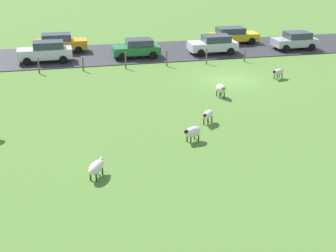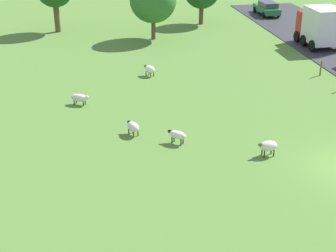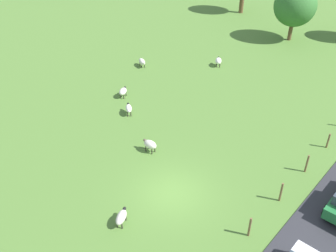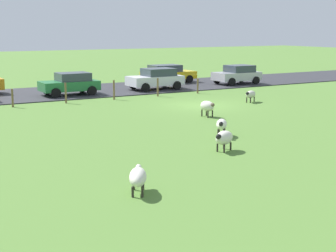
{
  "view_description": "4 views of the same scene",
  "coord_description": "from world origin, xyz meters",
  "px_view_note": "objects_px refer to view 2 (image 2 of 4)",
  "views": [
    {
      "loc": [
        -32.36,
        12.07,
        9.77
      ],
      "look_at": [
        -8.94,
        6.64,
        0.44
      ],
      "focal_mm": 53.17,
      "sensor_mm": 36.0,
      "label": 1
    },
    {
      "loc": [
        -12.7,
        -19.13,
        12.15
      ],
      "look_at": [
        -8.42,
        4.43,
        0.97
      ],
      "focal_mm": 52.31,
      "sensor_mm": 36.0,
      "label": 2
    },
    {
      "loc": [
        10.25,
        -11.9,
        15.4
      ],
      "look_at": [
        -4.14,
        4.31,
        0.57
      ],
      "focal_mm": 40.51,
      "sensor_mm": 36.0,
      "label": 3
    },
    {
      "loc": [
        -25.38,
        16.81,
        4.58
      ],
      "look_at": [
        -7.89,
        6.79,
        0.69
      ],
      "focal_mm": 54.22,
      "sensor_mm": 36.0,
      "label": 4
    }
  ],
  "objects_px": {
    "sheep_2": "(133,127)",
    "sheep_4": "(150,69)",
    "truck_0": "(321,26)",
    "sheep_1": "(177,135)",
    "sheep_0": "(268,146)",
    "sheep_5": "(80,98)",
    "tree_0": "(153,0)",
    "car_2": "(267,8)"
  },
  "relations": [
    {
      "from": "sheep_2",
      "to": "sheep_4",
      "type": "relative_size",
      "value": 1.01
    },
    {
      "from": "truck_0",
      "to": "sheep_1",
      "type": "bearing_deg",
      "value": -134.46
    },
    {
      "from": "sheep_2",
      "to": "sheep_0",
      "type": "bearing_deg",
      "value": -29.4
    },
    {
      "from": "sheep_0",
      "to": "truck_0",
      "type": "relative_size",
      "value": 0.24
    },
    {
      "from": "sheep_0",
      "to": "sheep_1",
      "type": "relative_size",
      "value": 1.01
    },
    {
      "from": "sheep_5",
      "to": "tree_0",
      "type": "relative_size",
      "value": 0.22
    },
    {
      "from": "sheep_0",
      "to": "sheep_4",
      "type": "distance_m",
      "value": 14.17
    },
    {
      "from": "sheep_1",
      "to": "sheep_2",
      "type": "height_order",
      "value": "sheep_2"
    },
    {
      "from": "sheep_1",
      "to": "car_2",
      "type": "relative_size",
      "value": 0.24
    },
    {
      "from": "car_2",
      "to": "sheep_4",
      "type": "bearing_deg",
      "value": -131.32
    },
    {
      "from": "tree_0",
      "to": "sheep_5",
      "type": "bearing_deg",
      "value": -115.21
    },
    {
      "from": "tree_0",
      "to": "truck_0",
      "type": "height_order",
      "value": "tree_0"
    },
    {
      "from": "sheep_5",
      "to": "car_2",
      "type": "height_order",
      "value": "car_2"
    },
    {
      "from": "sheep_0",
      "to": "sheep_5",
      "type": "xyz_separation_m",
      "value": [
        -9.46,
        8.78,
        -0.09
      ]
    },
    {
      "from": "sheep_0",
      "to": "sheep_5",
      "type": "bearing_deg",
      "value": 137.14
    },
    {
      "from": "sheep_0",
      "to": "sheep_5",
      "type": "distance_m",
      "value": 12.9
    },
    {
      "from": "sheep_1",
      "to": "sheep_4",
      "type": "bearing_deg",
      "value": 89.24
    },
    {
      "from": "sheep_5",
      "to": "car_2",
      "type": "distance_m",
      "value": 31.59
    },
    {
      "from": "sheep_2",
      "to": "sheep_1",
      "type": "bearing_deg",
      "value": -33.72
    },
    {
      "from": "sheep_0",
      "to": "car_2",
      "type": "xyz_separation_m",
      "value": [
        12.0,
        31.96,
        0.28
      ]
    },
    {
      "from": "sheep_2",
      "to": "truck_0",
      "type": "height_order",
      "value": "truck_0"
    },
    {
      "from": "car_2",
      "to": "sheep_0",
      "type": "bearing_deg",
      "value": -110.59
    },
    {
      "from": "sheep_0",
      "to": "tree_0",
      "type": "xyz_separation_m",
      "value": [
        -2.28,
        24.02,
        3.09
      ]
    },
    {
      "from": "sheep_1",
      "to": "sheep_4",
      "type": "relative_size",
      "value": 0.98
    },
    {
      "from": "sheep_4",
      "to": "truck_0",
      "type": "xyz_separation_m",
      "value": [
        16.11,
        5.25,
        1.36
      ]
    },
    {
      "from": "sheep_5",
      "to": "truck_0",
      "type": "height_order",
      "value": "truck_0"
    },
    {
      "from": "car_2",
      "to": "truck_0",
      "type": "bearing_deg",
      "value": -90.36
    },
    {
      "from": "sheep_4",
      "to": "truck_0",
      "type": "distance_m",
      "value": 17.0
    },
    {
      "from": "truck_0",
      "to": "sheep_0",
      "type": "bearing_deg",
      "value": -122.4
    },
    {
      "from": "sheep_1",
      "to": "sheep_5",
      "type": "xyz_separation_m",
      "value": [
        -5.12,
        6.56,
        -0.04
      ]
    },
    {
      "from": "sheep_4",
      "to": "sheep_5",
      "type": "xyz_separation_m",
      "value": [
        -5.27,
        -4.76,
        -0.06
      ]
    },
    {
      "from": "truck_0",
      "to": "sheep_4",
      "type": "bearing_deg",
      "value": -161.96
    },
    {
      "from": "sheep_1",
      "to": "tree_0",
      "type": "xyz_separation_m",
      "value": [
        2.06,
        21.8,
        3.14
      ]
    },
    {
      "from": "sheep_1",
      "to": "tree_0",
      "type": "bearing_deg",
      "value": 84.61
    },
    {
      "from": "sheep_4",
      "to": "car_2",
      "type": "distance_m",
      "value": 24.53
    },
    {
      "from": "sheep_4",
      "to": "sheep_0",
      "type": "bearing_deg",
      "value": -72.8
    },
    {
      "from": "sheep_5",
      "to": "truck_0",
      "type": "bearing_deg",
      "value": 25.09
    },
    {
      "from": "sheep_2",
      "to": "sheep_4",
      "type": "bearing_deg",
      "value": 76.35
    },
    {
      "from": "sheep_5",
      "to": "sheep_4",
      "type": "bearing_deg",
      "value": 42.13
    },
    {
      "from": "sheep_1",
      "to": "sheep_2",
      "type": "bearing_deg",
      "value": 146.28
    },
    {
      "from": "sheep_5",
      "to": "car_2",
      "type": "xyz_separation_m",
      "value": [
        21.46,
        23.18,
        0.37
      ]
    },
    {
      "from": "truck_0",
      "to": "car_2",
      "type": "height_order",
      "value": "truck_0"
    }
  ]
}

